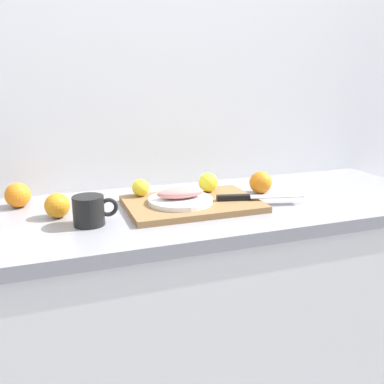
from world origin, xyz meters
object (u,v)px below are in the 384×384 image
at_px(chef_knife, 249,197).
at_px(coffee_mug_0, 90,211).
at_px(lemon_0, 141,188).
at_px(orange_0, 57,206).
at_px(white_plate, 181,200).
at_px(cutting_board, 192,204).
at_px(fish_fillet, 180,193).

height_order(chef_knife, coffee_mug_0, coffee_mug_0).
distance_m(lemon_0, orange_0, 0.29).
bearing_deg(orange_0, white_plate, -6.18).
bearing_deg(white_plate, cutting_board, 9.58).
relative_size(fish_fillet, lemon_0, 2.67).
relative_size(lemon_0, orange_0, 0.78).
xyz_separation_m(chef_knife, lemon_0, (-0.33, 0.17, 0.02)).
height_order(cutting_board, coffee_mug_0, coffee_mug_0).
distance_m(fish_fillet, coffee_mug_0, 0.30).
bearing_deg(orange_0, cutting_board, -4.61).
distance_m(cutting_board, lemon_0, 0.19).
bearing_deg(coffee_mug_0, lemon_0, 43.65).
bearing_deg(fish_fillet, coffee_mug_0, -168.62).
bearing_deg(orange_0, chef_knife, -8.03).
height_order(fish_fillet, lemon_0, lemon_0).
bearing_deg(fish_fillet, chef_knife, -11.13).
relative_size(coffee_mug_0, orange_0, 1.71).
xyz_separation_m(chef_knife, orange_0, (-0.60, 0.08, 0.01)).
bearing_deg(lemon_0, chef_knife, -26.90).
relative_size(fish_fillet, orange_0, 2.07).
xyz_separation_m(lemon_0, orange_0, (-0.27, -0.08, -0.01)).
distance_m(white_plate, chef_knife, 0.23).
height_order(fish_fillet, chef_knife, fish_fillet).
height_order(fish_fillet, orange_0, orange_0).
bearing_deg(orange_0, coffee_mug_0, -49.49).
bearing_deg(cutting_board, orange_0, 175.39).
distance_m(coffee_mug_0, orange_0, 0.13).
distance_m(cutting_board, white_plate, 0.05).
distance_m(fish_fillet, lemon_0, 0.16).
height_order(cutting_board, lemon_0, lemon_0).
relative_size(cutting_board, lemon_0, 7.32).
xyz_separation_m(fish_fillet, coffee_mug_0, (-0.29, -0.06, -0.01)).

